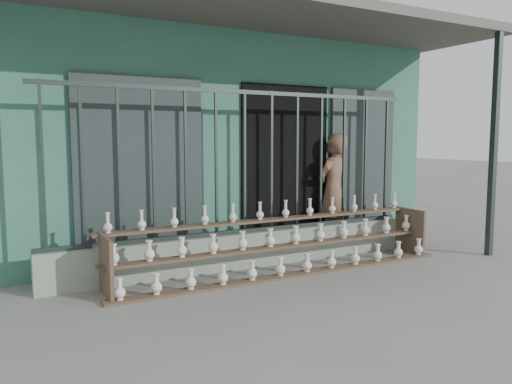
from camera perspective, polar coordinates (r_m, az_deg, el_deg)
name	(u,v)px	position (r m, az deg, el deg)	size (l,w,h in m)	color
ground	(301,295)	(5.41, 5.16, -11.60)	(60.00, 60.00, 0.00)	slate
workshop_building	(169,140)	(8.98, -9.89, 5.87)	(7.40, 6.60, 3.21)	#326B58
parapet_wall	(245,250)	(6.43, -1.28, -6.63)	(5.00, 0.20, 0.45)	gray
security_fence	(245,162)	(6.28, -1.31, 3.42)	(5.00, 0.04, 1.80)	#283330
shelf_rack	(284,243)	(6.21, 3.18, -5.82)	(4.50, 0.68, 0.85)	brown
elderly_woman	(333,192)	(7.46, 8.81, 0.01)	(0.63, 0.41, 1.72)	brown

